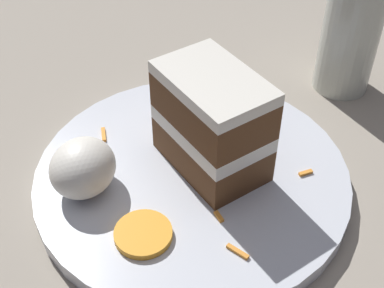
% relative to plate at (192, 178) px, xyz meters
% --- Properties ---
extents(ground_plane, '(6.00, 6.00, 0.00)m').
position_rel_plate_xyz_m(ground_plane, '(-0.04, 0.01, -0.05)').
color(ground_plane, black).
rests_on(ground_plane, ground).
extents(dining_table, '(1.08, 1.16, 0.04)m').
position_rel_plate_xyz_m(dining_table, '(-0.04, 0.01, -0.03)').
color(dining_table, gray).
rests_on(dining_table, ground).
extents(plate, '(0.30, 0.30, 0.02)m').
position_rel_plate_xyz_m(plate, '(0.00, 0.00, 0.00)').
color(plate, silver).
rests_on(plate, dining_table).
extents(cake_slice, '(0.12, 0.13, 0.10)m').
position_rel_plate_xyz_m(cake_slice, '(-0.02, 0.01, 0.06)').
color(cake_slice, brown).
rests_on(cake_slice, plate).
extents(cream_dollop, '(0.07, 0.06, 0.05)m').
position_rel_plate_xyz_m(cream_dollop, '(0.06, -0.08, 0.03)').
color(cream_dollop, white).
rests_on(cream_dollop, plate).
extents(orange_garnish, '(0.05, 0.05, 0.01)m').
position_rel_plate_xyz_m(orange_garnish, '(0.09, -0.01, 0.01)').
color(orange_garnish, orange).
rests_on(orange_garnish, plate).
extents(carrot_shreds_scatter, '(0.20, 0.22, 0.00)m').
position_rel_plate_xyz_m(carrot_shreds_scatter, '(-0.03, -0.00, 0.01)').
color(carrot_shreds_scatter, orange).
rests_on(carrot_shreds_scatter, plate).
extents(drinking_glass, '(0.07, 0.07, 0.13)m').
position_rel_plate_xyz_m(drinking_glass, '(-0.22, 0.10, 0.05)').
color(drinking_glass, beige).
rests_on(drinking_glass, dining_table).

